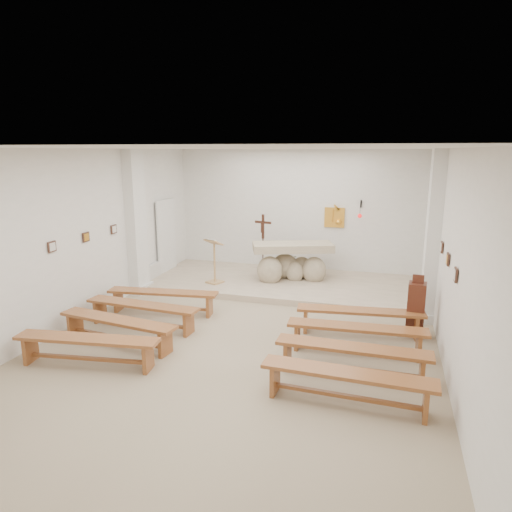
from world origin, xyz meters
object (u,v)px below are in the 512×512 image
(donation_pedestal, at_px, (416,309))
(bench_right_third, at_px, (352,354))
(altar, at_px, (291,264))
(bench_right_fourth, at_px, (347,380))
(crucifix_stand, at_px, (263,239))
(bench_left_second, at_px, (142,310))
(lectern, at_px, (214,261))
(bench_right_second, at_px, (357,333))
(bench_right_front, at_px, (360,316))
(bench_left_third, at_px, (118,325))
(bench_left_front, at_px, (163,296))
(bench_left_fourth, at_px, (87,344))

(donation_pedestal, height_order, bench_right_third, donation_pedestal)
(altar, bearing_deg, bench_right_fourth, -90.37)
(crucifix_stand, bearing_deg, bench_left_second, -94.44)
(lectern, bearing_deg, crucifix_stand, 78.20)
(altar, bearing_deg, bench_right_third, -87.07)
(bench_left_second, height_order, bench_right_fourth, same)
(lectern, height_order, crucifix_stand, crucifix_stand)
(crucifix_stand, distance_m, bench_left_second, 4.51)
(bench_right_second, relative_size, bench_right_third, 1.01)
(lectern, xyz_separation_m, bench_right_second, (3.78, -2.88, -0.35))
(bench_right_front, relative_size, bench_left_third, 1.00)
(lectern, height_order, bench_left_second, lectern)
(bench_left_front, xyz_separation_m, bench_right_third, (4.18, -1.74, 0.00))
(altar, relative_size, donation_pedestal, 1.84)
(bench_left_fourth, bearing_deg, crucifix_stand, 70.09)
(crucifix_stand, relative_size, bench_left_second, 0.67)
(bench_left_third, bearing_deg, crucifix_stand, 83.65)
(lectern, relative_size, bench_left_third, 0.49)
(bench_left_third, bearing_deg, donation_pedestal, 29.12)
(bench_right_front, bearing_deg, donation_pedestal, 8.70)
(crucifix_stand, relative_size, bench_left_third, 0.67)
(altar, distance_m, bench_left_fourth, 5.95)
(bench_left_second, bearing_deg, crucifix_stand, 76.74)
(bench_left_front, height_order, bench_right_third, same)
(bench_left_second, xyz_separation_m, bench_left_third, (0.00, -0.87, 0.00))
(bench_left_second, bearing_deg, bench_left_fourth, -86.26)
(bench_left_fourth, bearing_deg, bench_left_front, 82.34)
(lectern, bearing_deg, bench_left_second, -76.38)
(altar, bearing_deg, bench_left_front, -147.16)
(altar, xyz_separation_m, bench_left_second, (-2.21, -3.78, -0.18))
(lectern, height_order, bench_left_third, lectern)
(altar, relative_size, bench_left_second, 0.91)
(lectern, xyz_separation_m, bench_left_third, (-0.40, -3.75, -0.35))
(lectern, bearing_deg, bench_left_third, -74.58)
(bench_left_second, bearing_deg, bench_left_third, -86.26)
(bench_left_front, distance_m, bench_right_second, 4.26)
(altar, relative_size, lectern, 1.87)
(bench_left_fourth, bearing_deg, bench_right_front, 24.30)
(altar, height_order, bench_left_second, altar)
(altar, height_order, bench_right_second, altar)
(bench_left_front, height_order, bench_right_front, same)
(bench_right_front, relative_size, bench_left_second, 1.00)
(bench_left_third, bearing_deg, bench_right_fourth, -3.86)
(bench_right_front, bearing_deg, bench_left_second, -174.92)
(bench_right_front, xyz_separation_m, bench_left_second, (-4.18, -0.87, 0.00))
(donation_pedestal, xyz_separation_m, bench_right_second, (-1.01, -1.15, -0.15))
(lectern, relative_size, bench_left_second, 0.49)
(bench_left_fourth, bearing_deg, lectern, 77.41)
(bench_right_third, relative_size, bench_left_fourth, 0.99)
(bench_right_front, relative_size, bench_right_fourth, 1.01)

